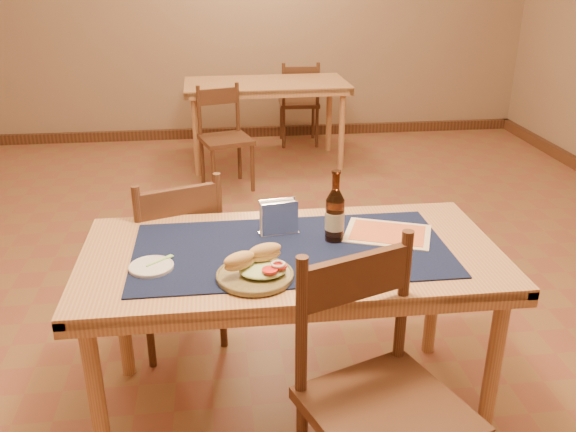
{
  "coord_description": "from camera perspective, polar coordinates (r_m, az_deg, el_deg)",
  "views": [
    {
      "loc": [
        -0.26,
        -2.88,
        1.79
      ],
      "look_at": [
        0.0,
        -0.7,
        0.85
      ],
      "focal_mm": 38.0,
      "sensor_mm": 36.0,
      "label": 1
    }
  ],
  "objects": [
    {
      "name": "chair_main_far",
      "position": [
        2.95,
        -10.58,
        -3.78
      ],
      "size": [
        0.54,
        0.54,
        0.91
      ],
      "color": "#4F2E1C",
      "rests_on": "ground"
    },
    {
      "name": "placemat",
      "position": [
        2.34,
        0.3,
        -3.15
      ],
      "size": [
        1.2,
        0.6,
        0.01
      ],
      "primitive_type": "cube",
      "color": "#0E1936",
      "rests_on": "main_table"
    },
    {
      "name": "main_table",
      "position": [
        2.38,
        0.29,
        -4.99
      ],
      "size": [
        1.6,
        0.8,
        0.75
      ],
      "color": "tan",
      "rests_on": "ground"
    },
    {
      "name": "baseboard",
      "position": [
        3.37,
        -1.45,
        -7.85
      ],
      "size": [
        6.0,
        7.0,
        0.1
      ],
      "color": "#4F2E1C",
      "rests_on": "ground"
    },
    {
      "name": "napkin_holder",
      "position": [
        2.44,
        -0.87,
        -0.21
      ],
      "size": [
        0.16,
        0.08,
        0.14
      ],
      "color": "silver",
      "rests_on": "placemat"
    },
    {
      "name": "chair_back_near",
      "position": [
        5.04,
        -5.97,
        7.45
      ],
      "size": [
        0.47,
        0.47,
        0.83
      ],
      "color": "#4F2E1C",
      "rests_on": "ground"
    },
    {
      "name": "chair_main_near",
      "position": [
        2.02,
        8.51,
        -16.45
      ],
      "size": [
        0.58,
        0.58,
        0.98
      ],
      "color": "#4F2E1C",
      "rests_on": "ground"
    },
    {
      "name": "sandwich_plate",
      "position": [
        2.13,
        -2.99,
        -5.05
      ],
      "size": [
        0.27,
        0.27,
        0.1
      ],
      "color": "olive",
      "rests_on": "placemat"
    },
    {
      "name": "side_plate",
      "position": [
        2.25,
        -12.68,
        -4.61
      ],
      "size": [
        0.16,
        0.16,
        0.01
      ],
      "color": "silver",
      "rests_on": "placemat"
    },
    {
      "name": "beer_bottle",
      "position": [
        2.37,
        4.4,
        0.11
      ],
      "size": [
        0.08,
        0.08,
        0.29
      ],
      "color": "#4D240D",
      "rests_on": "placemat"
    },
    {
      "name": "fork",
      "position": [
        2.27,
        -11.72,
        -4.03
      ],
      "size": [
        0.1,
        0.09,
        0.0
      ],
      "color": "#84C96E",
      "rests_on": "side_plate"
    },
    {
      "name": "back_table",
      "position": [
        5.58,
        -2.06,
        11.6
      ],
      "size": [
        1.46,
        0.75,
        0.75
      ],
      "color": "tan",
      "rests_on": "ground"
    },
    {
      "name": "menu_card",
      "position": [
        2.49,
        9.31,
        -1.6
      ],
      "size": [
        0.4,
        0.35,
        0.01
      ],
      "color": "beige",
      "rests_on": "placemat"
    },
    {
      "name": "room",
      "position": [
        2.92,
        -1.72,
        15.51
      ],
      "size": [
        6.04,
        7.04,
        2.84
      ],
      "color": "brown",
      "rests_on": "ground"
    },
    {
      "name": "chair_back_far",
      "position": [
        6.21,
        1.06,
        10.65
      ],
      "size": [
        0.41,
        0.41,
        0.84
      ],
      "color": "#4F2E1C",
      "rests_on": "ground"
    }
  ]
}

